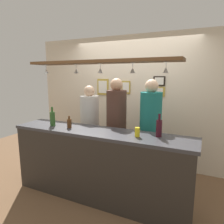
{
  "coord_description": "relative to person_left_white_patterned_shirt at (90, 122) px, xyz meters",
  "views": [
    {
      "loc": [
        1.35,
        -2.8,
        1.82
      ],
      "look_at": [
        0.0,
        0.1,
        1.24
      ],
      "focal_mm": 32.44,
      "sensor_mm": 36.0,
      "label": 1
    }
  ],
  "objects": [
    {
      "name": "hanging_wineglass_far_left",
      "position": [
        -0.37,
        -0.65,
        0.9
      ],
      "size": [
        0.07,
        0.07,
        0.13
      ],
      "color": "silver",
      "rests_on": "overhead_glass_rack"
    },
    {
      "name": "bottle_champagne_green",
      "position": [
        -0.28,
        -0.66,
        0.17
      ],
      "size": [
        0.08,
        0.08,
        0.3
      ],
      "color": "#2D5623",
      "rests_on": "bar_counter"
    },
    {
      "name": "bottle_wine_dark_red",
      "position": [
        1.36,
        -0.54,
        0.17
      ],
      "size": [
        0.08,
        0.08,
        0.3
      ],
      "color": "#380F19",
      "rests_on": "bar_counter"
    },
    {
      "name": "ground_plane",
      "position": [
        0.53,
        -0.28,
        -0.99
      ],
      "size": [
        8.0,
        8.0,
        0.0
      ],
      "primitive_type": "plane",
      "color": "brown"
    },
    {
      "name": "hanging_wineglass_center_left",
      "position": [
        0.54,
        -0.59,
        0.9
      ],
      "size": [
        0.07,
        0.07,
        0.13
      ],
      "color": "silver",
      "rests_on": "overhead_glass_rack"
    },
    {
      "name": "picture_frame_upper_small",
      "position": [
        1.06,
        0.78,
        0.72
      ],
      "size": [
        0.22,
        0.02,
        0.18
      ],
      "color": "black",
      "rests_on": "back_wall"
    },
    {
      "name": "back_wall",
      "position": [
        0.53,
        0.82,
        0.31
      ],
      "size": [
        4.4,
        0.06,
        2.6
      ],
      "primitive_type": "cube",
      "color": "beige",
      "rests_on": "ground_plane"
    },
    {
      "name": "hanging_wineglass_left",
      "position": [
        0.1,
        -0.52,
        0.9
      ],
      "size": [
        0.07,
        0.07,
        0.13
      ],
      "color": "silver",
      "rests_on": "overhead_glass_rack"
    },
    {
      "name": "hanging_wineglass_center",
      "position": [
        0.99,
        -0.53,
        0.9
      ],
      "size": [
        0.07,
        0.07,
        0.13
      ],
      "color": "silver",
      "rests_on": "overhead_glass_rack"
    },
    {
      "name": "picture_frame_caricature",
      "position": [
        -0.13,
        0.78,
        0.59
      ],
      "size": [
        0.26,
        0.02,
        0.34
      ],
      "color": "#B29338",
      "rests_on": "back_wall"
    },
    {
      "name": "bottle_beer_brown_stubby",
      "position": [
        0.04,
        -0.66,
        0.12
      ],
      "size": [
        0.07,
        0.07,
        0.18
      ],
      "color": "#512D14",
      "rests_on": "bar_counter"
    },
    {
      "name": "drink_can",
      "position": [
        1.11,
        -0.66,
        0.11
      ],
      "size": [
        0.07,
        0.07,
        0.12
      ],
      "primitive_type": "cylinder",
      "color": "yellow",
      "rests_on": "bar_counter"
    },
    {
      "name": "person_right_teal_shirt",
      "position": [
        1.12,
        0.0,
        0.08
      ],
      "size": [
        0.34,
        0.34,
        1.76
      ],
      "color": "#2D334C",
      "rests_on": "ground_plane"
    },
    {
      "name": "person_left_white_patterned_shirt",
      "position": [
        0.0,
        0.0,
        0.0
      ],
      "size": [
        0.34,
        0.34,
        1.64
      ],
      "color": "#2D334C",
      "rests_on": "ground_plane"
    },
    {
      "name": "picture_frame_lower_pair",
      "position": [
        1.03,
        0.78,
        0.52
      ],
      "size": [
        0.3,
        0.02,
        0.18
      ],
      "color": "#B29338",
      "rests_on": "back_wall"
    },
    {
      "name": "hanging_wineglass_center_right",
      "position": [
        1.42,
        -0.54,
        0.9
      ],
      "size": [
        0.07,
        0.07,
        0.13
      ],
      "color": "silver",
      "rests_on": "overhead_glass_rack"
    },
    {
      "name": "overhead_glass_rack",
      "position": [
        0.53,
        -0.58,
        1.01
      ],
      "size": [
        2.2,
        0.36,
        0.04
      ],
      "primitive_type": "cube",
      "color": "brown"
    },
    {
      "name": "bar_counter",
      "position": [
        0.53,
        -0.78,
        -0.29
      ],
      "size": [
        2.7,
        0.55,
        1.03
      ],
      "color": "#38383D",
      "rests_on": "ground_plane"
    },
    {
      "name": "person_middle_brown_shirt",
      "position": [
        0.53,
        0.0,
        0.09
      ],
      "size": [
        0.34,
        0.34,
        1.77
      ],
      "color": "#2D334C",
      "rests_on": "ground_plane"
    },
    {
      "name": "picture_frame_crest",
      "position": [
        0.39,
        0.78,
        0.59
      ],
      "size": [
        0.18,
        0.02,
        0.26
      ],
      "color": "#B29338",
      "rests_on": "back_wall"
    }
  ]
}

